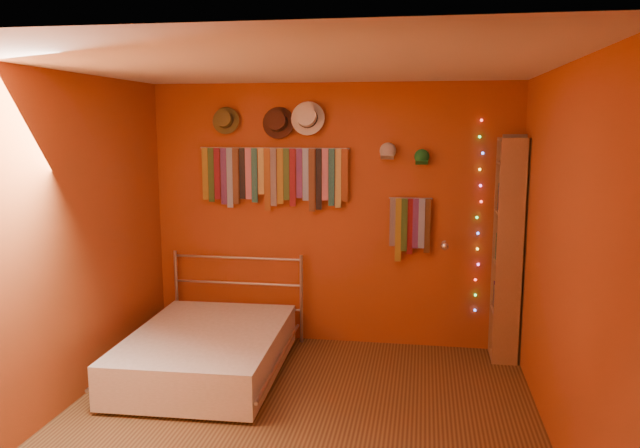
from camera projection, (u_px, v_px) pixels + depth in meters
The scene contains 16 objects.
ground at pixel (296, 422), 4.47m from camera, with size 3.50×3.50×0.00m, color #4E301A.
back_wall at pixel (332, 215), 5.98m from camera, with size 3.50×0.02×2.50m, color maroon.
right_wall at pixel (562, 261), 3.99m from camera, with size 0.02×3.50×2.50m, color maroon.
left_wall at pixel (61, 244), 4.56m from camera, with size 0.02×3.50×2.50m, color maroon.
ceiling at pixel (294, 65), 4.08m from camera, with size 3.50×3.50×0.02m, color white.
tie_rack at pixel (274, 175), 5.94m from camera, with size 1.45×0.03×0.60m.
small_tie_rack at pixel (410, 224), 5.80m from camera, with size 0.40×0.03×0.60m.
fedora_olive at pixel (225, 120), 5.91m from camera, with size 0.26×0.14×0.26m.
fedora_brown at pixel (278, 122), 5.82m from camera, with size 0.30×0.17×0.30m.
fedora_white at pixel (307, 117), 5.77m from camera, with size 0.32×0.17×0.31m.
cap_white at pixel (388, 151), 5.74m from camera, with size 0.17×0.21×0.17m.
cap_green at pixel (422, 157), 5.70m from camera, with size 0.16×0.20×0.16m.
fairy_lights at pixel (479, 218), 5.72m from camera, with size 0.06×0.02×1.79m.
reading_lamp at pixel (445, 245), 5.61m from camera, with size 0.07×0.31×0.09m.
bookshelf at pixel (513, 249), 5.53m from camera, with size 0.25×0.34×2.00m.
bed at pixel (207, 351), 5.31m from camera, with size 1.36×1.82×0.87m.
Camera 1 is at (0.86, -4.10, 2.12)m, focal length 35.00 mm.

